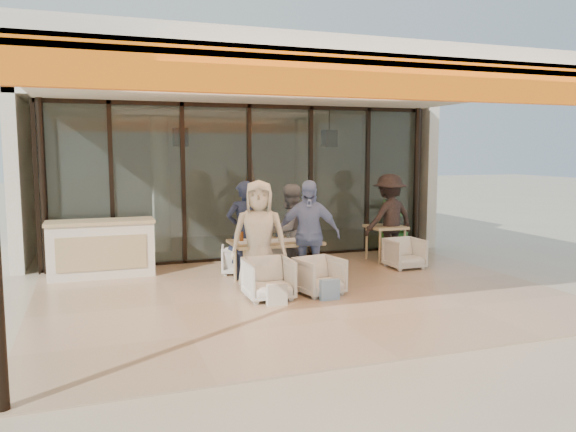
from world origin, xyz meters
The scene contains 21 objects.
ground centered at (0.00, 0.00, 0.00)m, with size 70.00×70.00×0.00m, color #C6B293.
terrace_floor centered at (0.00, 0.00, 0.01)m, with size 8.00×6.00×0.01m, color tan.
terrace_structure centered at (0.00, -0.26, 3.25)m, with size 8.00×6.00×3.40m.
glass_storefront centered at (0.00, 3.00, 1.60)m, with size 8.08×0.10×3.20m.
interior_block centered at (0.01, 5.31, 2.23)m, with size 9.05×3.62×3.52m.
host_counter centered at (-2.94, 2.30, 0.53)m, with size 1.85×0.65×1.04m.
dining_table centered at (-0.16, 0.83, 0.69)m, with size 1.50×0.90×0.93m.
chair_far_left centered at (-0.58, 1.77, 0.30)m, with size 0.58×0.54×0.59m, color silver.
chair_far_right centered at (0.26, 1.77, 0.30)m, with size 0.57×0.54×0.59m, color silver.
chair_near_left centered at (-0.58, -0.13, 0.36)m, with size 0.69×0.65×0.71m, color silver.
chair_near_right centered at (0.26, -0.13, 0.33)m, with size 0.65×0.61×0.67m, color silver.
diner_navy centered at (-0.58, 1.27, 0.88)m, with size 0.64×0.42×1.75m, color #181F35.
diner_grey centered at (0.26, 1.27, 0.84)m, with size 0.81×0.63×1.67m, color slate.
diner_cream centered at (-0.58, 0.37, 0.90)m, with size 0.88×0.57×1.81m, color beige.
diner_periwinkle centered at (0.26, 0.37, 0.90)m, with size 1.05×0.44×1.79m, color #7B96CE.
tote_bag_cream centered at (-0.58, -0.53, 0.17)m, with size 0.30×0.10×0.34m, color silver.
tote_bag_blue centered at (0.26, -0.53, 0.17)m, with size 0.30×0.10×0.34m, color #99BFD8.
side_table centered at (2.56, 1.89, 0.64)m, with size 0.70×0.70×0.74m.
side_chair centered at (2.56, 1.14, 0.33)m, with size 0.64×0.60×0.66m, color silver.
standing_woman centered at (2.65, 1.91, 0.90)m, with size 1.16×0.67×1.79m, color black.
potted_palm centered at (3.20, 2.68, 0.59)m, with size 0.66×0.66×1.18m, color #1E5919.
Camera 1 is at (-3.09, -8.10, 2.27)m, focal length 35.00 mm.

